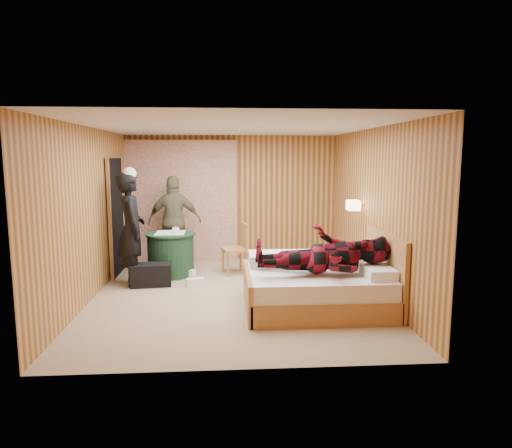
{
  "coord_description": "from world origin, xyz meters",
  "views": [
    {
      "loc": [
        -0.14,
        -6.71,
        2.06
      ],
      "look_at": [
        0.33,
        0.18,
        1.05
      ],
      "focal_mm": 32.0,
      "sensor_mm": 36.0,
      "label": 1
    }
  ],
  "objects": [
    {
      "name": "sneaker_left",
      "position": [
        -0.82,
        1.07,
        0.07
      ],
      "size": [
        0.32,
        0.23,
        0.13
      ],
      "primitive_type": "cube",
      "rotation": [
        0.0,
        0.0,
        -0.42
      ],
      "color": "white",
      "rests_on": "floor"
    },
    {
      "name": "ceiling",
      "position": [
        0.0,
        0.0,
        2.5
      ],
      "size": [
        4.2,
        5.0,
        0.01
      ],
      "primitive_type": "cube",
      "color": "silver",
      "rests_on": "wall_back"
    },
    {
      "name": "doorway",
      "position": [
        -2.06,
        1.4,
        1.02
      ],
      "size": [
        0.06,
        0.9,
        2.05
      ],
      "primitive_type": "cube",
      "color": "black",
      "rests_on": "floor"
    },
    {
      "name": "curtain",
      "position": [
        -1.0,
        2.43,
        1.2
      ],
      "size": [
        2.2,
        0.08,
        2.4
      ],
      "primitive_type": "cube",
      "color": "beige",
      "rests_on": "floor"
    },
    {
      "name": "woman_standing",
      "position": [
        -1.65,
        0.67,
        0.91
      ],
      "size": [
        0.61,
        0.76,
        1.83
      ],
      "primitive_type": "imported",
      "rotation": [
        0.0,
        0.0,
        1.87
      ],
      "color": "black",
      "rests_on": "floor"
    },
    {
      "name": "book_upper",
      "position": [
        1.88,
        0.7,
        0.56
      ],
      "size": [
        0.18,
        0.23,
        0.02
      ],
      "primitive_type": "imported",
      "rotation": [
        0.0,
        0.0,
        0.06
      ],
      "color": "white",
      "rests_on": "nightstand"
    },
    {
      "name": "wall_back",
      "position": [
        0.0,
        2.5,
        1.25
      ],
      "size": [
        4.2,
        0.02,
        2.5
      ],
      "primitive_type": "cube",
      "color": "#CB824E",
      "rests_on": "floor"
    },
    {
      "name": "chair_far",
      "position": [
        -1.08,
        1.9,
        0.54
      ],
      "size": [
        0.49,
        0.49,
        0.93
      ],
      "rotation": [
        0.0,
        0.0,
        -0.19
      ],
      "color": "#BB824C",
      "rests_on": "floor"
    },
    {
      "name": "book_lower",
      "position": [
        1.88,
        0.7,
        0.54
      ],
      "size": [
        0.21,
        0.26,
        0.02
      ],
      "primitive_type": "imported",
      "rotation": [
        0.0,
        0.0,
        0.24
      ],
      "color": "white",
      "rests_on": "nightstand"
    },
    {
      "name": "wall_right",
      "position": [
        2.1,
        0.0,
        1.25
      ],
      "size": [
        0.02,
        5.0,
        2.5
      ],
      "primitive_type": "cube",
      "color": "#CB824E",
      "rests_on": "floor"
    },
    {
      "name": "duffel_bag",
      "position": [
        -1.35,
        0.56,
        0.18
      ],
      "size": [
        0.67,
        0.41,
        0.36
      ],
      "primitive_type": "cube",
      "rotation": [
        0.0,
        0.0,
        0.11
      ],
      "color": "black",
      "rests_on": "floor"
    },
    {
      "name": "man_on_bed",
      "position": [
        1.15,
        -0.92,
        0.95
      ],
      "size": [
        0.86,
        0.67,
        1.77
      ],
      "primitive_type": "imported",
      "rotation": [
        0.0,
        1.57,
        0.0
      ],
      "color": "maroon",
      "rests_on": "bed"
    },
    {
      "name": "cup_nightstand",
      "position": [
        1.88,
        0.88,
        0.58
      ],
      "size": [
        0.12,
        0.12,
        0.09
      ],
      "primitive_type": "imported",
      "rotation": [
        0.0,
        0.0,
        -0.19
      ],
      "color": "white",
      "rests_on": "nightstand"
    },
    {
      "name": "man_at_table",
      "position": [
        -1.1,
        1.94,
        0.86
      ],
      "size": [
        1.02,
        0.45,
        1.72
      ],
      "primitive_type": "imported",
      "rotation": [
        0.0,
        0.0,
        3.11
      ],
      "color": "#716C4B",
      "rests_on": "floor"
    },
    {
      "name": "cup_table",
      "position": [
        -1.0,
        1.17,
        0.81
      ],
      "size": [
        0.14,
        0.14,
        0.1
      ],
      "primitive_type": "imported",
      "rotation": [
        0.0,
        0.0,
        0.15
      ],
      "color": "white",
      "rests_on": "round_table"
    },
    {
      "name": "wall_lamp",
      "position": [
        1.92,
        0.45,
        1.3
      ],
      "size": [
        0.26,
        0.24,
        0.16
      ],
      "color": "gold",
      "rests_on": "wall_right"
    },
    {
      "name": "chair_near",
      "position": [
        0.1,
        1.26,
        0.53
      ],
      "size": [
        0.5,
        0.5,
        0.91
      ],
      "rotation": [
        0.0,
        0.0,
        -1.31
      ],
      "color": "#BB824C",
      "rests_on": "floor"
    },
    {
      "name": "floor",
      "position": [
        0.0,
        0.0,
        0.0
      ],
      "size": [
        4.2,
        5.0,
        0.01
      ],
      "primitive_type": "cube",
      "color": "tan",
      "rests_on": "ground"
    },
    {
      "name": "nightstand",
      "position": [
        1.88,
        0.75,
        0.28
      ],
      "size": [
        0.41,
        0.55,
        0.53
      ],
      "color": "#BB824C",
      "rests_on": "floor"
    },
    {
      "name": "bed",
      "position": [
        1.13,
        -0.69,
        0.3
      ],
      "size": [
        1.96,
        1.51,
        1.04
      ],
      "color": "#BB824C",
      "rests_on": "floor"
    },
    {
      "name": "sneaker_right",
      "position": [
        -0.63,
        0.48,
        0.06
      ],
      "size": [
        0.31,
        0.17,
        0.13
      ],
      "primitive_type": "cube",
      "rotation": [
        0.0,
        0.0,
        0.21
      ],
      "color": "white",
      "rests_on": "floor"
    },
    {
      "name": "wall_left",
      "position": [
        -2.1,
        0.0,
        1.25
      ],
      "size": [
        0.02,
        5.0,
        2.5
      ],
      "primitive_type": "cube",
      "color": "#CB824E",
      "rests_on": "floor"
    },
    {
      "name": "round_table",
      "position": [
        -1.1,
        1.22,
        0.38
      ],
      "size": [
        0.86,
        0.86,
        0.76
      ],
      "color": "#1B3B26",
      "rests_on": "floor"
    }
  ]
}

